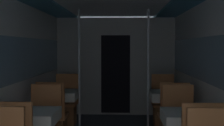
% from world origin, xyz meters
% --- Properties ---
extents(wall_left, '(0.05, 8.06, 2.15)m').
position_xyz_m(wall_left, '(-1.33, 2.63, 1.11)').
color(wall_left, silver).
rests_on(wall_left, ground_plane).
extents(wall_right, '(0.05, 8.06, 2.15)m').
position_xyz_m(wall_right, '(1.33, 2.63, 1.11)').
color(wall_right, silver).
rests_on(wall_right, ground_plane).
extents(bulkhead_far, '(2.60, 0.09, 2.15)m').
position_xyz_m(bulkhead_far, '(0.00, 5.65, 1.07)').
color(bulkhead_far, '#A8A8A3').
rests_on(bulkhead_far, ground_plane).
extents(dining_table_left_1, '(0.61, 0.61, 0.74)m').
position_xyz_m(dining_table_left_1, '(-0.94, 2.43, 0.61)').
color(dining_table_left_1, '#4C4C51').
rests_on(dining_table_left_1, ground_plane).
extents(dining_table_left_2, '(0.61, 0.61, 0.74)m').
position_xyz_m(dining_table_left_2, '(-0.94, 4.11, 0.61)').
color(dining_table_left_2, '#4C4C51').
rests_on(dining_table_left_2, ground_plane).
extents(chair_left_near_2, '(0.44, 0.44, 0.98)m').
position_xyz_m(chair_left_near_2, '(-0.94, 3.56, 0.29)').
color(chair_left_near_2, '#9C5B31').
rests_on(chair_left_near_2, ground_plane).
extents(chair_left_far_2, '(0.44, 0.44, 0.98)m').
position_xyz_m(chair_left_far_2, '(-0.94, 4.66, 0.29)').
color(chair_left_far_2, '#9C5B31').
rests_on(chair_left_far_2, ground_plane).
extents(support_pole_left_2, '(0.04, 0.04, 2.15)m').
position_xyz_m(support_pole_left_2, '(-0.60, 4.11, 1.08)').
color(support_pole_left_2, silver).
rests_on(support_pole_left_2, ground_plane).
extents(dining_table_right_1, '(0.61, 0.61, 0.74)m').
position_xyz_m(dining_table_right_1, '(0.94, 2.43, 0.61)').
color(dining_table_right_1, '#4C4C51').
rests_on(dining_table_right_1, ground_plane).
extents(dining_table_right_2, '(0.61, 0.61, 0.74)m').
position_xyz_m(dining_table_right_2, '(0.94, 4.11, 0.61)').
color(dining_table_right_2, '#4C4C51').
rests_on(dining_table_right_2, ground_plane).
extents(chair_right_near_2, '(0.44, 0.44, 0.98)m').
position_xyz_m(chair_right_near_2, '(0.94, 3.56, 0.29)').
color(chair_right_near_2, '#9C5B31').
rests_on(chair_right_near_2, ground_plane).
extents(chair_right_far_2, '(0.44, 0.44, 0.98)m').
position_xyz_m(chair_right_far_2, '(0.94, 4.66, 0.29)').
color(chair_right_far_2, '#9C5B31').
rests_on(chair_right_far_2, ground_plane).
extents(support_pole_right_2, '(0.04, 0.04, 2.15)m').
position_xyz_m(support_pole_right_2, '(0.60, 4.11, 1.08)').
color(support_pole_right_2, silver).
rests_on(support_pole_right_2, ground_plane).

